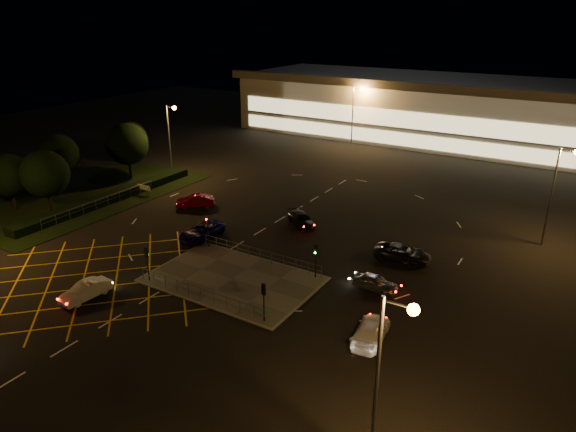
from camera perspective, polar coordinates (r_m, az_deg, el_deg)
The scene contains 25 objects.
ground at distance 47.82m, azimuth -6.60°, elevation -5.47°, with size 180.00×180.00×0.00m, color black.
pedestrian_island at distance 45.31m, azimuth -6.14°, elevation -7.00°, with size 14.00×9.00×0.12m, color #4C4944.
grass_verge at distance 70.72m, azimuth -21.76°, elevation 2.26°, with size 18.00×30.00×0.08m, color black.
hedge at distance 66.78m, azimuth -19.19°, elevation 1.93°, with size 2.00×26.00×1.00m, color black.
supermarket at distance 100.14m, azimuth 15.93°, elevation 11.47°, with size 72.00×26.50×10.50m.
streetlight_se at distance 25.23m, azimuth 10.97°, elevation -15.72°, with size 1.78×0.56×10.03m.
streetlight_nw at distance 73.33m, azimuth -12.88°, elevation 9.24°, with size 1.78×0.56×10.03m.
streetlight_ne at distance 55.31m, azimuth 27.87°, elevation 3.23°, with size 1.78×0.56×10.03m.
streetlight_far_left at distance 90.19m, azimuth 7.48°, elevation 11.85°, with size 1.78×0.56×10.03m.
signal_sw at distance 45.37m, azimuth -15.40°, elevation -4.40°, with size 0.28×0.30×3.15m.
signal_se at distance 38.26m, azimuth -2.71°, elevation -8.72°, with size 0.28×0.30×3.15m.
signal_nw at distance 50.55m, azimuth -8.92°, elevation -1.09°, with size 0.28×0.30×3.15m.
signal_ne at distance 44.29m, azimuth 3.10°, elevation -4.25°, with size 0.28×0.30×3.15m.
tree_a at distance 67.04m, azimuth -28.67°, elevation 3.97°, with size 5.04×5.04×6.86m.
tree_b at distance 72.64m, azimuth -24.20°, elevation 6.19°, with size 5.40×5.40×7.35m.
tree_c at distance 74.18m, azimuth -17.42°, elevation 7.65°, with size 5.76×5.76×7.84m.
tree_d at distance 82.64m, azimuth -17.06°, elevation 8.39°, with size 4.68×4.68×6.37m.
tree_e at distance 64.61m, azimuth -25.40°, elevation 4.25°, with size 5.40×5.40×7.35m.
car_queue_white at distance 45.17m, azimuth -21.58°, elevation -7.72°, with size 1.47×4.22×1.39m, color white.
car_left_blue at distance 53.52m, azimuth -9.57°, elevation -1.69°, with size 2.49×5.39×1.50m, color #0E0B44.
car_far_dkgrey at distance 56.08m, azimuth 1.49°, elevation -0.36°, with size 1.85×4.56×1.32m, color black.
car_right_silver at distance 43.97m, azimuth 9.63°, elevation -7.26°, with size 1.57×3.90×1.33m, color #9B9DA1.
car_circ_red at distance 62.30m, azimuth -10.26°, elevation 1.67°, with size 1.58×4.53×1.49m, color maroon.
car_east_grey at distance 49.37m, azimuth 12.61°, elevation -4.02°, with size 2.45×5.30×1.47m, color black.
car_approach_white at distance 37.69m, azimuth 9.18°, elevation -12.49°, with size 2.02×4.97×1.44m, color silver.
Camera 1 is at (26.76, -33.14, 21.74)m, focal length 32.00 mm.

